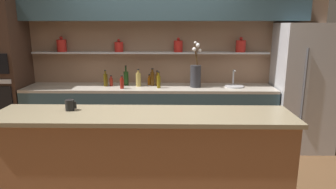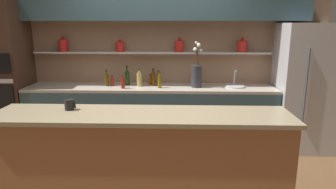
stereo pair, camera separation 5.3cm
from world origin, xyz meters
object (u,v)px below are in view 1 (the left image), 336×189
Objects in this scene: bottle_sauce_2 at (149,81)px; bottle_oil_6 at (106,80)px; flower_vase at (196,74)px; bottle_spirit_8 at (138,79)px; bottle_oil_1 at (159,81)px; bottle_spirit_4 at (157,79)px; coffee_mug at (70,105)px; refrigerator at (303,87)px; bottle_sauce_5 at (111,82)px; bottle_sauce_0 at (122,83)px; sink_fixture at (234,85)px; bottle_wine_3 at (126,78)px; oven_tower at (3,75)px; bottle_spirit_7 at (152,78)px.

bottle_oil_6 is (-0.65, -0.12, 0.03)m from bottle_sauce_2.
bottle_sauce_2 is at bearing 167.37° from flower_vase.
flower_vase reaches higher than bottle_spirit_8.
bottle_oil_1 is 1.05× the size of bottle_spirit_4.
coffee_mug is (-0.75, -1.70, 0.06)m from bottle_spirit_4.
bottle_sauce_5 is at bearing 178.52° from refrigerator.
bottle_spirit_8 is (0.22, 0.18, 0.03)m from bottle_sauce_0.
bottle_wine_3 is at bearing 176.64° from sink_fixture.
flower_vase is (2.89, -0.02, 0.03)m from oven_tower.
bottle_sauce_5 is 0.63m from bottle_spirit_7.
bottle_oil_1 is at bearing -21.58° from bottle_wine_3.
bottle_sauce_0 is 0.75× the size of bottle_spirit_8.
bottle_spirit_7 is (2.24, 0.07, -0.05)m from oven_tower.
flower_vase is 1.35m from bottle_oil_6.
bottle_sauce_2 is at bearing 70.50° from coffee_mug.
flower_vase is 6.28× the size of coffee_mug.
bottle_oil_6 is (-0.78, -0.05, 0.00)m from bottle_spirit_4.
sink_fixture is 1.14× the size of bottle_oil_6.
sink_fixture is 1.29m from bottle_sauce_2.
refrigerator is 7.62× the size of bottle_oil_1.
refrigerator is 2.74× the size of flower_vase.
bottle_sauce_5 is at bearing -161.67° from bottle_wine_3.
bottle_sauce_2 is (-1.28, 0.13, 0.04)m from sink_fixture.
oven_tower is at bearing -178.22° from bottle_spirit_4.
bottle_sauce_0 is 0.27m from bottle_sauce_5.
sink_fixture is 1.21× the size of bottle_spirit_4.
oven_tower is at bearing -178.19° from bottle_spirit_7.
bottle_spirit_4 is at bearing 2.87° from bottle_sauce_5.
oven_tower is 7.76× the size of sink_fixture.
coffee_mug is (-0.78, -1.53, 0.05)m from bottle_oil_1.
bottle_oil_1 is at bearing -57.75° from bottle_spirit_7.
bottle_sauce_5 is 1.67m from coffee_mug.
flower_vase reaches higher than bottle_sauce_0.
bottle_sauce_2 is 0.54× the size of bottle_wine_3.
oven_tower reaches higher than bottle_sauce_5.
bottle_spirit_7 reaches higher than coffee_mug.
bottle_spirit_4 is 1.42× the size of bottle_sauce_5.
bottle_spirit_4 reaches higher than bottle_sauce_0.
bottle_sauce_0 is at bearing -142.62° from bottle_sauce_2.
bottle_wine_3 is (-1.05, 0.12, -0.09)m from flower_vase.
bottle_wine_3 is 0.21m from bottle_spirit_8.
bottle_oil_6 is 0.93× the size of bottle_spirit_7.
refrigerator is 9.51× the size of bottle_sauce_0.
flower_vase is 2.91× the size of bottle_spirit_4.
bottle_oil_1 is 0.34m from bottle_spirit_8.
flower_vase is at bearing -1.53° from bottle_oil_6.
coffee_mug is at bearing -105.80° from bottle_spirit_8.
bottle_sauce_0 is at bearing -174.28° from bottle_oil_1.
bottle_sauce_2 is 0.66m from bottle_oil_6.
refrigerator is 7.12× the size of bottle_spirit_8.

